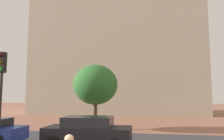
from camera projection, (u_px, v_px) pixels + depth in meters
name	position (u px, v px, depth m)	size (l,w,h in m)	color
ground_plane	(108.00, 138.00, 14.15)	(120.00, 120.00, 0.00)	#93604C
landmark_building	(118.00, 41.00, 34.97)	(24.67, 10.16, 32.24)	#B2A893
car_black	(88.00, 132.00, 11.75)	(4.49, 2.04, 1.54)	black
traffic_light_pole	(1.00, 83.00, 9.69)	(0.28, 0.34, 4.52)	black
tree_curb_far	(95.00, 85.00, 17.89)	(3.52, 3.52, 5.07)	#4C3823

